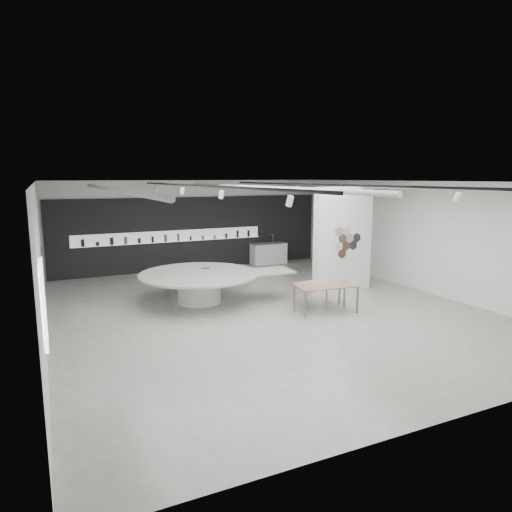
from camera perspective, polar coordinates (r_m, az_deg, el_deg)
name	(u,v)px	position (r m, az deg, el deg)	size (l,w,h in m)	color
room	(262,241)	(13.34, 0.78, 1.84)	(12.02, 14.02, 3.82)	#9D9C94
back_wall_display	(192,233)	(19.83, -7.99, 2.82)	(11.80, 0.27, 3.10)	black
partition_column	(343,239)	(16.07, 10.80, 2.04)	(2.20, 0.38, 3.60)	white
display_island	(202,283)	(14.53, -6.81, -3.39)	(4.84, 3.83, 0.96)	white
sample_table_wood	(326,287)	(13.51, 8.76, -3.87)	(1.84, 1.09, 0.82)	#8E5F49
sample_table_stone	(317,284)	(14.31, 7.66, -3.51)	(1.44, 0.82, 0.71)	gray
kitchen_counter	(268,253)	(20.92, 1.57, 0.33)	(1.69, 0.68, 1.32)	white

